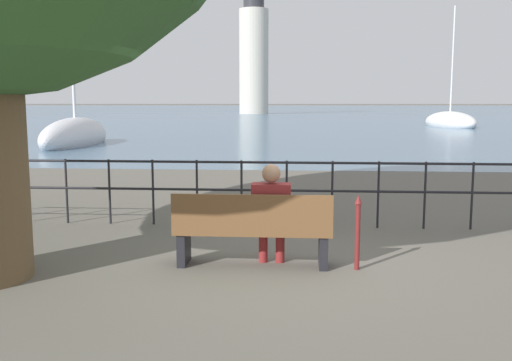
# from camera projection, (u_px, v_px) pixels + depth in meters

# --- Properties ---
(ground_plane) EXTENTS (1000.00, 1000.00, 0.00)m
(ground_plane) POSITION_uv_depth(u_px,v_px,m) (253.00, 265.00, 6.91)
(ground_plane) COLOR #605B51
(harbor_water) EXTENTS (600.00, 300.00, 0.01)m
(harbor_water) POSITION_uv_depth(u_px,v_px,m) (297.00, 109.00, 164.60)
(harbor_water) COLOR slate
(harbor_water) RESTS_ON ground_plane
(park_bench) EXTENTS (1.89, 0.45, 0.90)m
(park_bench) POSITION_uv_depth(u_px,v_px,m) (252.00, 231.00, 6.79)
(park_bench) COLOR brown
(park_bench) RESTS_ON ground_plane
(seated_person_left) EXTENTS (0.46, 0.35, 1.24)m
(seated_person_left) POSITION_uv_depth(u_px,v_px,m) (271.00, 210.00, 6.81)
(seated_person_left) COLOR maroon
(seated_person_left) RESTS_ON ground_plane
(promenade_railing) EXTENTS (10.75, 0.04, 1.05)m
(promenade_railing) POSITION_uv_depth(u_px,v_px,m) (264.00, 183.00, 8.99)
(promenade_railing) COLOR black
(promenade_railing) RESTS_ON ground_plane
(closed_umbrella) EXTENTS (0.09, 0.09, 0.89)m
(closed_umbrella) POSITION_uv_depth(u_px,v_px,m) (358.00, 228.00, 6.66)
(closed_umbrella) COLOR maroon
(closed_umbrella) RESTS_ON ground_plane
(sailboat_1) EXTENTS (3.90, 7.30, 9.76)m
(sailboat_1) POSITION_uv_depth(u_px,v_px,m) (450.00, 122.00, 44.66)
(sailboat_1) COLOR white
(sailboat_1) RESTS_ON ground_plane
(sailboat_2) EXTENTS (2.08, 7.37, 7.57)m
(sailboat_2) POSITION_uv_depth(u_px,v_px,m) (76.00, 137.00, 26.08)
(sailboat_2) COLOR silver
(sailboat_2) RESTS_ON ground_plane
(harbor_lighthouse) EXTENTS (4.75, 4.75, 20.33)m
(harbor_lighthouse) POSITION_uv_depth(u_px,v_px,m) (254.00, 55.00, 92.18)
(harbor_lighthouse) COLOR beige
(harbor_lighthouse) RESTS_ON ground_plane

